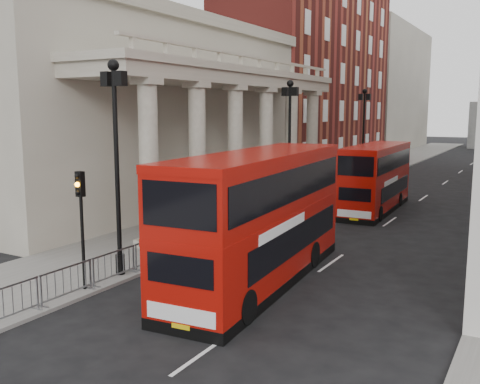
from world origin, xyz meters
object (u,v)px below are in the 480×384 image
Objects in this scene: lamp_post_north at (363,129)px; pedestrian_b at (251,191)px; lamp_post_mid at (290,136)px; pedestrian_c at (261,200)px; bus_far at (376,176)px; pedestrian_a at (227,204)px; lamp_post_south at (116,153)px; bus_near at (260,215)px; traffic_light at (81,208)px.

lamp_post_north is 4.45× the size of pedestrian_b.
pedestrian_b is (-3.06, -15.49, -3.86)m from lamp_post_north.
lamp_post_mid is 4.96× the size of pedestrian_c.
bus_far reaches higher than pedestrian_a.
pedestrian_b is (-3.06, 16.51, -3.86)m from lamp_post_south.
lamp_post_north is at bearing -102.55° from pedestrian_b.
pedestrian_c is (-1.02, -2.00, -3.95)m from lamp_post_mid.
bus_near is at bearing -91.07° from bus_far.
pedestrian_b reaches higher than pedestrian_a.
lamp_post_south is 16.00m from lamp_post_mid.
pedestrian_c is at bearing -117.04° from lamp_post_mid.
lamp_post_north reaches higher than pedestrian_a.
lamp_post_north reaches higher than bus_near.
lamp_post_south is 0.71× the size of bus_near.
lamp_post_north is 30.29m from bus_near.
pedestrian_b is at bearing 115.36° from bus_near.
pedestrian_b is (-3.16, 18.53, -2.05)m from traffic_light.
lamp_post_south is 14.58m from pedestrian_c.
bus_far is 8.39m from pedestrian_b.
lamp_post_mid reaches higher than traffic_light.
lamp_post_north is 16.26m from pedestrian_b.
lamp_post_mid is 0.82× the size of bus_far.
traffic_light is 6.55m from bus_near.
traffic_light reaches higher than pedestrian_a.
lamp_post_south is 4.96× the size of pedestrian_c.
lamp_post_north is at bearing 90.00° from lamp_post_mid.
pedestrian_a is 0.98× the size of pedestrian_b.
bus_far reaches higher than pedestrian_b.
bus_far is 5.40× the size of pedestrian_b.
lamp_post_south is at bearing -90.00° from lamp_post_north.
lamp_post_mid reaches higher than pedestrian_c.
lamp_post_mid is (0.00, 16.00, 0.00)m from lamp_post_south.
bus_near is at bearing 40.49° from traffic_light.
traffic_light is at bearing -104.50° from bus_far.
lamp_post_north is at bearing 73.03° from pedestrian_a.
lamp_post_mid is 14.86m from bus_near.
lamp_post_south is at bearing -79.03° from pedestrian_c.
lamp_post_north is 34.07m from traffic_light.
traffic_light is 2.36× the size of pedestrian_a.
lamp_post_north is 4.57× the size of pedestrian_a.
pedestrian_b is 1.11× the size of pedestrian_c.
bus_near is (5.07, 2.22, -2.30)m from lamp_post_south.
bus_far is 5.54× the size of pedestrian_a.
lamp_post_north reaches higher than pedestrian_b.
pedestrian_b is (-8.13, 14.28, -1.56)m from bus_near.
lamp_post_south is 32.00m from lamp_post_north.
pedestrian_c is at bearing 127.67° from pedestrian_b.
pedestrian_a reaches higher than pedestrian_c.
lamp_post_north is at bearing 93.54° from pedestrian_c.
bus_far reaches higher than pedestrian_c.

